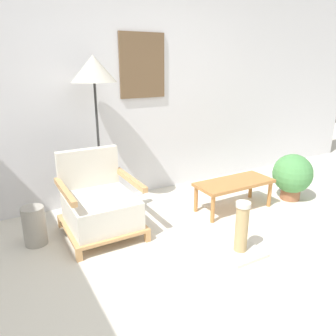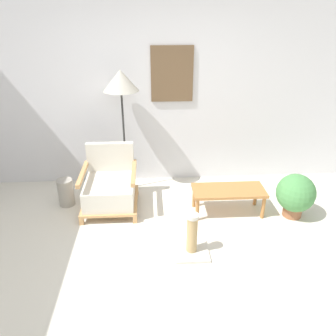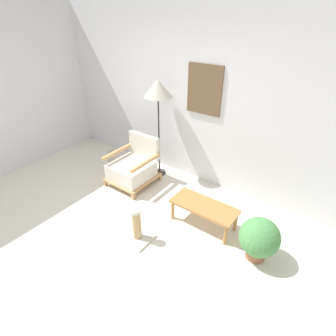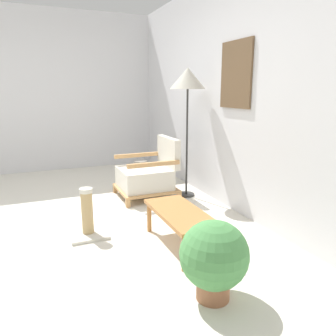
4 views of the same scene
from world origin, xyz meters
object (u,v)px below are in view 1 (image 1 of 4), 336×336
(floor_lamp, at_px, (94,73))
(coffee_table, at_px, (234,185))
(vase, at_px, (34,226))
(scratching_post, at_px, (241,236))
(potted_plant, at_px, (292,175))
(armchair, at_px, (100,205))

(floor_lamp, bearing_deg, coffee_table, -28.19)
(coffee_table, height_order, vase, vase)
(coffee_table, xyz_separation_m, scratching_post, (-0.55, -0.74, -0.13))
(potted_plant, height_order, scratching_post, potted_plant)
(floor_lamp, bearing_deg, vase, -153.04)
(floor_lamp, relative_size, scratching_post, 3.45)
(potted_plant, bearing_deg, floor_lamp, 158.59)
(vase, distance_m, scratching_post, 1.84)
(vase, bearing_deg, scratching_post, -34.49)
(coffee_table, bearing_deg, floor_lamp, 151.81)
(floor_lamp, height_order, coffee_table, floor_lamp)
(vase, bearing_deg, potted_plant, -8.56)
(armchair, distance_m, coffee_table, 1.49)
(coffee_table, height_order, potted_plant, potted_plant)
(armchair, bearing_deg, scratching_post, -45.58)
(armchair, relative_size, vase, 2.15)
(vase, bearing_deg, armchair, -8.92)
(vase, xyz_separation_m, potted_plant, (2.85, -0.43, 0.13))
(coffee_table, xyz_separation_m, potted_plant, (0.79, -0.12, 0.02))
(armchair, xyz_separation_m, vase, (-0.59, 0.09, -0.11))
(floor_lamp, bearing_deg, scratching_post, -62.30)
(armchair, relative_size, floor_lamp, 0.47)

